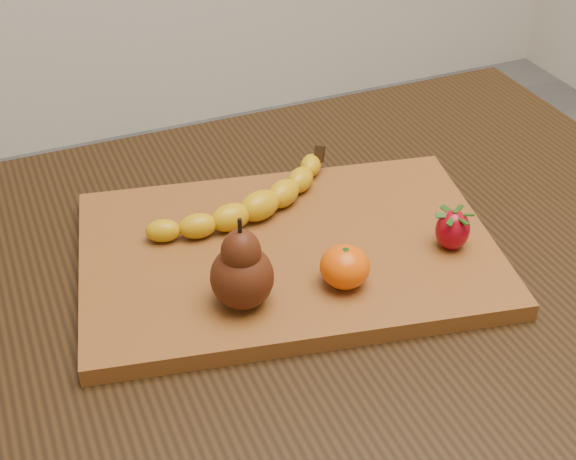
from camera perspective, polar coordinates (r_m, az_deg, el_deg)
name	(u,v)px	position (r m, az deg, el deg)	size (l,w,h in m)	color
table	(297,327)	(0.95, 0.66, -6.88)	(1.00, 0.70, 0.76)	black
cutting_board	(288,252)	(0.89, 0.00, -1.58)	(0.45, 0.30, 0.02)	brown
banana	(259,206)	(0.91, -2.06, 1.74)	(0.22, 0.06, 0.03)	#CF9D09
pear	(241,263)	(0.78, -3.33, -2.33)	(0.06, 0.06, 0.10)	#461B0B
mandarin	(345,267)	(0.82, 4.06, -2.62)	(0.05, 0.05, 0.04)	#E74E02
strawberry	(453,229)	(0.88, 11.63, 0.10)	(0.04, 0.04, 0.05)	maroon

